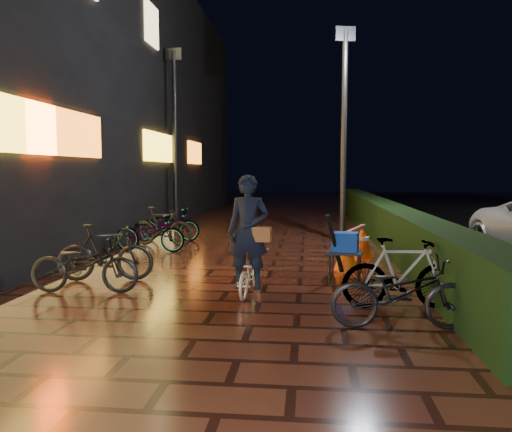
# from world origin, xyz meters

# --- Properties ---
(ground) EXTENTS (80.00, 80.00, 0.00)m
(ground) POSITION_xyz_m (0.00, 0.00, 0.00)
(ground) COLOR #381911
(ground) RESTS_ON ground
(hedge) EXTENTS (0.70, 20.00, 1.00)m
(hedge) POSITION_xyz_m (3.30, 8.00, 0.50)
(hedge) COLOR black
(hedge) RESTS_ON ground
(storefront_block) EXTENTS (12.09, 22.00, 9.00)m
(storefront_block) POSITION_xyz_m (-9.50, 11.50, 4.50)
(storefront_block) COLOR black
(storefront_block) RESTS_ON ground
(lamp_post_hedge) EXTENTS (0.53, 0.21, 5.52)m
(lamp_post_hedge) POSITION_xyz_m (2.14, 6.84, 3.04)
(lamp_post_hedge) COLOR black
(lamp_post_hedge) RESTS_ON ground
(lamp_post_sf) EXTENTS (0.56, 0.17, 5.81)m
(lamp_post_sf) POSITION_xyz_m (-3.13, 9.75, 3.19)
(lamp_post_sf) COLOR black
(lamp_post_sf) RESTS_ON ground
(cyclist) EXTENTS (0.68, 1.31, 1.81)m
(cyclist) POSITION_xyz_m (0.37, 0.93, 0.67)
(cyclist) COLOR silver
(cyclist) RESTS_ON ground
(traffic_barrier) EXTENTS (0.94, 1.81, 0.74)m
(traffic_barrier) POSITION_xyz_m (2.17, 3.57, 0.37)
(traffic_barrier) COLOR #D84C0B
(traffic_barrier) RESTS_ON ground
(cart_assembly) EXTENTS (0.71, 0.62, 1.13)m
(cart_assembly) POSITION_xyz_m (1.88, 2.37, 0.58)
(cart_assembly) COLOR black
(cart_assembly) RESTS_ON ground
(parked_bikes_storefront) EXTENTS (1.97, 6.31, 0.97)m
(parked_bikes_storefront) POSITION_xyz_m (-2.31, 3.88, 0.45)
(parked_bikes_storefront) COLOR black
(parked_bikes_storefront) RESTS_ON ground
(parked_bikes_hedge) EXTENTS (1.83, 1.50, 0.97)m
(parked_bikes_hedge) POSITION_xyz_m (2.41, -0.07, 0.46)
(parked_bikes_hedge) COLOR black
(parked_bikes_hedge) RESTS_ON ground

